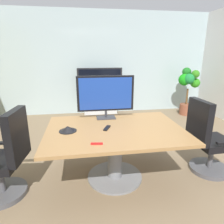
{
  "coord_description": "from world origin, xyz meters",
  "views": [
    {
      "loc": [
        -0.51,
        -2.42,
        1.69
      ],
      "look_at": [
        -0.09,
        0.19,
        0.89
      ],
      "focal_mm": 31.47,
      "sensor_mm": 36.0,
      "label": 1
    }
  ],
  "objects_px": {
    "tv_monitor": "(106,95)",
    "conference_phone": "(68,129)",
    "office_chair_left": "(6,162)",
    "potted_plant": "(188,85)",
    "wall_display_unit": "(100,100)",
    "office_chair_right": "(207,143)",
    "conference_table": "(115,142)",
    "remote_control": "(107,128)"
  },
  "relations": [
    {
      "from": "conference_table",
      "to": "wall_display_unit",
      "type": "distance_m",
      "value": 2.93
    },
    {
      "from": "office_chair_right",
      "to": "tv_monitor",
      "type": "xyz_separation_m",
      "value": [
        -1.39,
        0.5,
        0.64
      ]
    },
    {
      "from": "tv_monitor",
      "to": "conference_phone",
      "type": "relative_size",
      "value": 3.82
    },
    {
      "from": "tv_monitor",
      "to": "wall_display_unit",
      "type": "bearing_deg",
      "value": 86.34
    },
    {
      "from": "conference_table",
      "to": "wall_display_unit",
      "type": "relative_size",
      "value": 1.35
    },
    {
      "from": "office_chair_right",
      "to": "wall_display_unit",
      "type": "bearing_deg",
      "value": 20.81
    },
    {
      "from": "conference_phone",
      "to": "remote_control",
      "type": "bearing_deg",
      "value": 1.14
    },
    {
      "from": "office_chair_left",
      "to": "conference_phone",
      "type": "relative_size",
      "value": 4.95
    },
    {
      "from": "conference_table",
      "to": "office_chair_left",
      "type": "bearing_deg",
      "value": -173.64
    },
    {
      "from": "office_chair_right",
      "to": "office_chair_left",
      "type": "bearing_deg",
      "value": 90.45
    },
    {
      "from": "conference_phone",
      "to": "remote_control",
      "type": "distance_m",
      "value": 0.5
    },
    {
      "from": "office_chair_left",
      "to": "potted_plant",
      "type": "xyz_separation_m",
      "value": [
        3.83,
        2.78,
        0.37
      ]
    },
    {
      "from": "wall_display_unit",
      "to": "remote_control",
      "type": "relative_size",
      "value": 7.71
    },
    {
      "from": "tv_monitor",
      "to": "conference_phone",
      "type": "xyz_separation_m",
      "value": [
        -0.54,
        -0.46,
        -0.33
      ]
    },
    {
      "from": "conference_table",
      "to": "wall_display_unit",
      "type": "bearing_deg",
      "value": 88.13
    },
    {
      "from": "conference_table",
      "to": "office_chair_right",
      "type": "bearing_deg",
      "value": -2.17
    },
    {
      "from": "potted_plant",
      "to": "conference_phone",
      "type": "xyz_separation_m",
      "value": [
        -3.11,
        -2.64,
        -0.05
      ]
    },
    {
      "from": "potted_plant",
      "to": "remote_control",
      "type": "xyz_separation_m",
      "value": [
        -2.61,
        -2.63,
        -0.08
      ]
    },
    {
      "from": "office_chair_left",
      "to": "remote_control",
      "type": "relative_size",
      "value": 6.41
    },
    {
      "from": "conference_table",
      "to": "office_chair_left",
      "type": "height_order",
      "value": "office_chair_left"
    },
    {
      "from": "tv_monitor",
      "to": "potted_plant",
      "type": "xyz_separation_m",
      "value": [
        2.57,
        2.18,
        -0.27
      ]
    },
    {
      "from": "potted_plant",
      "to": "conference_phone",
      "type": "relative_size",
      "value": 5.95
    },
    {
      "from": "office_chair_right",
      "to": "conference_phone",
      "type": "xyz_separation_m",
      "value": [
        -1.93,
        0.05,
        0.32
      ]
    },
    {
      "from": "conference_table",
      "to": "tv_monitor",
      "type": "relative_size",
      "value": 2.11
    },
    {
      "from": "conference_phone",
      "to": "remote_control",
      "type": "xyz_separation_m",
      "value": [
        0.5,
        0.01,
        -0.02
      ]
    },
    {
      "from": "wall_display_unit",
      "to": "remote_control",
      "type": "xyz_separation_m",
      "value": [
        -0.2,
        -2.92,
        0.31
      ]
    },
    {
      "from": "remote_control",
      "to": "conference_phone",
      "type": "bearing_deg",
      "value": -153.72
    },
    {
      "from": "office_chair_right",
      "to": "conference_phone",
      "type": "relative_size",
      "value": 4.95
    },
    {
      "from": "tv_monitor",
      "to": "conference_phone",
      "type": "distance_m",
      "value": 0.78
    },
    {
      "from": "office_chair_right",
      "to": "tv_monitor",
      "type": "relative_size",
      "value": 1.3
    },
    {
      "from": "office_chair_right",
      "to": "conference_phone",
      "type": "distance_m",
      "value": 1.96
    },
    {
      "from": "conference_table",
      "to": "remote_control",
      "type": "distance_m",
      "value": 0.22
    },
    {
      "from": "wall_display_unit",
      "to": "potted_plant",
      "type": "bearing_deg",
      "value": -6.98
    },
    {
      "from": "tv_monitor",
      "to": "potted_plant",
      "type": "distance_m",
      "value": 3.38
    },
    {
      "from": "wall_display_unit",
      "to": "office_chair_left",
      "type": "bearing_deg",
      "value": -114.84
    },
    {
      "from": "conference_table",
      "to": "potted_plant",
      "type": "bearing_deg",
      "value": 46.45
    },
    {
      "from": "tv_monitor",
      "to": "conference_phone",
      "type": "height_order",
      "value": "tv_monitor"
    },
    {
      "from": "office_chair_left",
      "to": "potted_plant",
      "type": "relative_size",
      "value": 0.83
    },
    {
      "from": "remote_control",
      "to": "potted_plant",
      "type": "bearing_deg",
      "value": 70.32
    },
    {
      "from": "remote_control",
      "to": "conference_table",
      "type": "bearing_deg",
      "value": 21.24
    },
    {
      "from": "office_chair_right",
      "to": "tv_monitor",
      "type": "height_order",
      "value": "tv_monitor"
    },
    {
      "from": "remote_control",
      "to": "wall_display_unit",
      "type": "bearing_deg",
      "value": 111.18
    }
  ]
}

